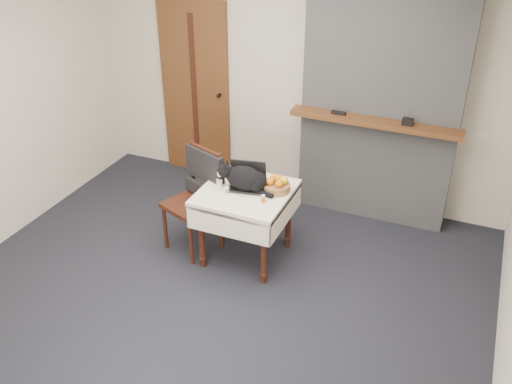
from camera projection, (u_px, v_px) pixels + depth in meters
ground at (215, 293)px, 4.89m from camera, size 4.50×4.50×0.00m
room_shell at (234, 78)px, 4.38m from camera, size 4.52×4.01×2.61m
door at (195, 90)px, 6.38m from camera, size 0.82×0.10×2.00m
chimney at (382, 94)px, 5.41m from camera, size 1.62×0.48×2.60m
side_table at (246, 202)px, 5.07m from camera, size 0.78×0.78×0.70m
laptop at (247, 181)px, 5.04m from camera, size 0.37×0.33×0.24m
cat at (246, 179)px, 4.97m from camera, size 0.54×0.27×0.26m
cream_jar at (219, 183)px, 5.07m from camera, size 0.06×0.06×0.07m
pill_bottle at (263, 199)px, 4.82m from camera, size 0.03×0.03×0.07m
fruit_basket at (277, 185)px, 4.99m from camera, size 0.24×0.24×0.14m
desk_clutter at (267, 190)px, 5.02m from camera, size 0.11×0.10×0.01m
chair at (199, 186)px, 5.23m from camera, size 0.57×0.57×0.99m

